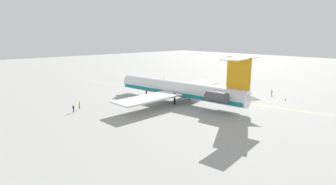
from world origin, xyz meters
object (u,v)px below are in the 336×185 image
object	(u,v)px
ground_crew_near_tail	(73,108)
ground_crew_starboard	(272,92)
ground_crew_portside	(79,104)
safety_cone_nose	(285,99)
ground_crew_near_nose	(164,80)
main_jetliner	(182,89)

from	to	relation	value
ground_crew_near_tail	ground_crew_starboard	bearing A→B (deg)	109.02
ground_crew_portside	ground_crew_near_tail	bearing A→B (deg)	127.03
ground_crew_near_tail	safety_cone_nose	size ratio (longest dim) A/B	3.19
safety_cone_nose	ground_crew_near_nose	bearing A→B (deg)	7.45
ground_crew_starboard	main_jetliner	bearing A→B (deg)	-47.12
main_jetliner	ground_crew_starboard	world-z (taller)	main_jetliner
ground_crew_portside	safety_cone_nose	size ratio (longest dim) A/B	3.14
ground_crew_near_nose	safety_cone_nose	xyz separation A→B (m)	(-45.94, -6.00, -0.82)
ground_crew_portside	ground_crew_near_nose	bearing A→B (deg)	-74.91
ground_crew_near_nose	safety_cone_nose	distance (m)	46.34
main_jetliner	ground_crew_portside	distance (m)	27.61
ground_crew_near_tail	ground_crew_portside	world-z (taller)	ground_crew_near_tail
main_jetliner	ground_crew_near_nose	xyz separation A→B (m)	(27.13, -17.64, -2.61)
ground_crew_starboard	safety_cone_nose	size ratio (longest dim) A/B	3.10
main_jetliner	safety_cone_nose	bearing A→B (deg)	-136.29
ground_crew_near_nose	safety_cone_nose	world-z (taller)	ground_crew_near_nose
ground_crew_near_nose	ground_crew_near_tail	world-z (taller)	ground_crew_near_tail
main_jetliner	ground_crew_near_nose	world-z (taller)	main_jetliner
ground_crew_starboard	safety_cone_nose	xyz separation A→B (m)	(-5.95, 3.67, -0.81)
main_jetliner	ground_crew_starboard	bearing A→B (deg)	-123.00
safety_cone_nose	ground_crew_near_tail	bearing A→B (deg)	59.13
ground_crew_starboard	ground_crew_near_tail	bearing A→B (deg)	-45.98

